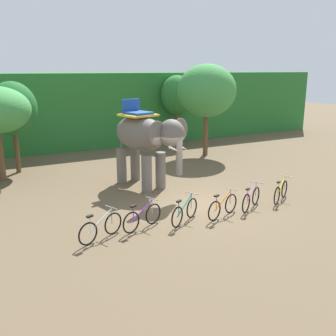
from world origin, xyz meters
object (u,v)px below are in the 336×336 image
bike_white (101,228)px  tree_right (207,91)px  tree_center_left (177,96)px  bike_orange (223,206)px  elephant (145,138)px  bike_teal (185,212)px  bike_pink (251,199)px  bike_purple (142,217)px  tree_center (13,109)px  bike_yellow (281,192)px

bike_white → tree_right: bearing=42.4°
tree_center_left → bike_orange: 13.84m
bike_orange → elephant: bearing=102.2°
tree_right → bike_white: 13.02m
bike_orange → bike_teal: bearing=172.7°
bike_teal → bike_pink: (2.83, -0.01, 0.00)m
tree_right → bike_teal: bearing=-126.8°
bike_purple → tree_center_left: bearing=56.7°
elephant → bike_white: 5.72m
bike_orange → bike_pink: size_ratio=1.08×
tree_center_left → bike_teal: tree_center_left is taller
bike_purple → bike_orange: size_ratio=0.99×
tree_center → bike_purple: 10.05m
bike_yellow → tree_right: bearing=77.0°
bike_orange → bike_yellow: size_ratio=1.08×
bike_orange → bike_yellow: bearing=5.9°
tree_center_left → elephant: (-6.04, -8.12, -1.08)m
bike_purple → bike_yellow: size_ratio=1.08×
tree_center → bike_teal: 10.72m
bike_white → bike_orange: (4.36, -0.20, 0.00)m
tree_right → bike_pink: bearing=-112.5°
tree_center → bike_purple: bearing=-73.9°
bike_purple → bike_pink: bearing=-2.8°
tree_center_left → bike_yellow: bearing=-99.7°
tree_right → bike_teal: 11.14m
bike_white → bike_purple: bearing=7.0°
bike_white → bike_purple: 1.47m
bike_purple → bike_yellow: bearing=-0.7°
tree_center_left → bike_teal: (-6.51, -12.36, -2.90)m
tree_right → elephant: 7.42m
elephant → bike_pink: size_ratio=2.81×
bike_white → bike_pink: (5.76, -0.03, 0.00)m
bike_white → bike_teal: bearing=-0.4°
tree_right → bike_yellow: 9.24m
tree_center → bike_teal: tree_center is taller
elephant → bike_pink: elephant is taller
bike_orange → bike_yellow: 3.01m
bike_purple → bike_pink: size_ratio=1.07×
tree_center_left → bike_purple: (-7.99, -12.17, -2.90)m
tree_center → bike_orange: size_ratio=2.76×
tree_center_left → bike_white: size_ratio=2.92×
bike_yellow → bike_teal: bearing=-178.4°
tree_right → bike_purple: tree_right is taller
bike_purple → bike_yellow: 5.90m
tree_center → bike_white: tree_center is taller
tree_right → tree_center_left: size_ratio=1.15×
tree_center_left → bike_white: tree_center_left is taller
tree_center → tree_center_left: 11.04m
bike_white → bike_teal: size_ratio=1.06×
elephant → tree_center_left: bearing=53.4°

